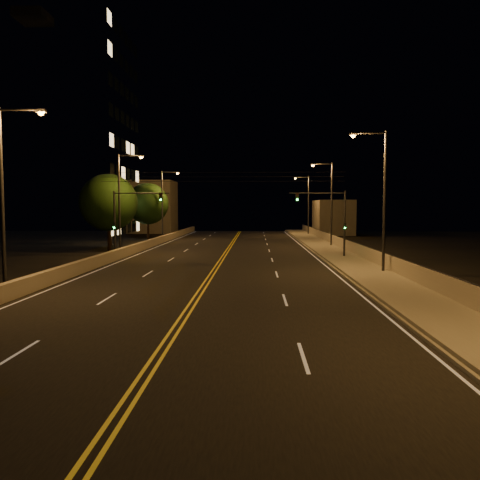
{
  "coord_description": "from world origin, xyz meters",
  "views": [
    {
      "loc": [
        3.02,
        -12.69,
        4.62
      ],
      "look_at": [
        2.0,
        18.0,
        2.5
      ],
      "focal_mm": 35.0,
      "sensor_mm": 36.0,
      "label": 1
    }
  ],
  "objects_px": {
    "tree_1": "(110,212)",
    "tree_0": "(109,203)",
    "streetlight_4": "(7,189)",
    "traffic_signal_right": "(334,216)",
    "traffic_signal_left": "(125,216)",
    "building_tower": "(36,133)",
    "streetlight_5": "(122,197)",
    "tree_2": "(148,204)",
    "streetlight_2": "(329,199)",
    "streetlight_6": "(164,201)",
    "streetlight_3": "(307,202)",
    "streetlight_1": "(381,193)"
  },
  "relations": [
    {
      "from": "streetlight_1",
      "to": "building_tower",
      "type": "bearing_deg",
      "value": 141.4
    },
    {
      "from": "streetlight_2",
      "to": "streetlight_5",
      "type": "bearing_deg",
      "value": -156.53
    },
    {
      "from": "streetlight_2",
      "to": "tree_2",
      "type": "distance_m",
      "value": 28.1
    },
    {
      "from": "tree_1",
      "to": "tree_2",
      "type": "relative_size",
      "value": 0.79
    },
    {
      "from": "streetlight_6",
      "to": "streetlight_2",
      "type": "bearing_deg",
      "value": -28.47
    },
    {
      "from": "traffic_signal_left",
      "to": "tree_2",
      "type": "xyz_separation_m",
      "value": [
        -4.02,
        26.24,
        1.34
      ]
    },
    {
      "from": "traffic_signal_left",
      "to": "tree_1",
      "type": "height_order",
      "value": "tree_1"
    },
    {
      "from": "building_tower",
      "to": "streetlight_5",
      "type": "bearing_deg",
      "value": -46.7
    },
    {
      "from": "traffic_signal_left",
      "to": "streetlight_2",
      "type": "bearing_deg",
      "value": 31.06
    },
    {
      "from": "streetlight_6",
      "to": "streetlight_5",
      "type": "bearing_deg",
      "value": -90.0
    },
    {
      "from": "building_tower",
      "to": "tree_0",
      "type": "height_order",
      "value": "building_tower"
    },
    {
      "from": "streetlight_3",
      "to": "streetlight_4",
      "type": "height_order",
      "value": "same"
    },
    {
      "from": "tree_1",
      "to": "tree_0",
      "type": "bearing_deg",
      "value": -73.69
    },
    {
      "from": "streetlight_5",
      "to": "tree_2",
      "type": "height_order",
      "value": "streetlight_5"
    },
    {
      "from": "tree_1",
      "to": "streetlight_1",
      "type": "bearing_deg",
      "value": -43.26
    },
    {
      "from": "streetlight_6",
      "to": "traffic_signal_left",
      "type": "bearing_deg",
      "value": -87.28
    },
    {
      "from": "streetlight_4",
      "to": "tree_0",
      "type": "relative_size",
      "value": 1.19
    },
    {
      "from": "streetlight_3",
      "to": "tree_2",
      "type": "relative_size",
      "value": 1.18
    },
    {
      "from": "streetlight_6",
      "to": "tree_2",
      "type": "distance_m",
      "value": 3.74
    },
    {
      "from": "streetlight_5",
      "to": "traffic_signal_right",
      "type": "bearing_deg",
      "value": -8.35
    },
    {
      "from": "tree_0",
      "to": "traffic_signal_right",
      "type": "bearing_deg",
      "value": -17.34
    },
    {
      "from": "tree_0",
      "to": "streetlight_2",
      "type": "bearing_deg",
      "value": 12.2
    },
    {
      "from": "traffic_signal_left",
      "to": "tree_0",
      "type": "relative_size",
      "value": 0.75
    },
    {
      "from": "building_tower",
      "to": "tree_1",
      "type": "height_order",
      "value": "building_tower"
    },
    {
      "from": "streetlight_2",
      "to": "streetlight_4",
      "type": "xyz_separation_m",
      "value": [
        -21.47,
        -30.35,
        0.0
      ]
    },
    {
      "from": "streetlight_1",
      "to": "streetlight_4",
      "type": "bearing_deg",
      "value": -159.08
    },
    {
      "from": "streetlight_2",
      "to": "traffic_signal_left",
      "type": "relative_size",
      "value": 1.6
    },
    {
      "from": "streetlight_5",
      "to": "traffic_signal_right",
      "type": "distance_m",
      "value": 20.23
    },
    {
      "from": "tree_2",
      "to": "building_tower",
      "type": "bearing_deg",
      "value": -156.5
    },
    {
      "from": "traffic_signal_left",
      "to": "tree_0",
      "type": "height_order",
      "value": "tree_0"
    },
    {
      "from": "traffic_signal_left",
      "to": "tree_0",
      "type": "distance_m",
      "value": 8.09
    },
    {
      "from": "tree_0",
      "to": "tree_1",
      "type": "height_order",
      "value": "tree_0"
    },
    {
      "from": "streetlight_6",
      "to": "tree_2",
      "type": "xyz_separation_m",
      "value": [
        -2.89,
        2.35,
        -0.4
      ]
    },
    {
      "from": "streetlight_2",
      "to": "streetlight_5",
      "type": "height_order",
      "value": "same"
    },
    {
      "from": "streetlight_2",
      "to": "building_tower",
      "type": "bearing_deg",
      "value": 167.93
    },
    {
      "from": "streetlight_1",
      "to": "streetlight_5",
      "type": "xyz_separation_m",
      "value": [
        -21.47,
        12.82,
        0.0
      ]
    },
    {
      "from": "streetlight_3",
      "to": "traffic_signal_left",
      "type": "height_order",
      "value": "streetlight_3"
    },
    {
      "from": "traffic_signal_left",
      "to": "building_tower",
      "type": "distance_m",
      "value": 28.94
    },
    {
      "from": "tree_0",
      "to": "traffic_signal_left",
      "type": "bearing_deg",
      "value": -61.95
    },
    {
      "from": "streetlight_2",
      "to": "tree_0",
      "type": "bearing_deg",
      "value": -167.8
    },
    {
      "from": "streetlight_4",
      "to": "tree_0",
      "type": "distance_m",
      "value": 25.29
    },
    {
      "from": "streetlight_2",
      "to": "streetlight_5",
      "type": "relative_size",
      "value": 1.0
    },
    {
      "from": "streetlight_2",
      "to": "traffic_signal_left",
      "type": "distance_m",
      "value": 23.81
    },
    {
      "from": "streetlight_6",
      "to": "traffic_signal_left",
      "type": "relative_size",
      "value": 1.6
    },
    {
      "from": "streetlight_5",
      "to": "tree_1",
      "type": "height_order",
      "value": "streetlight_5"
    },
    {
      "from": "streetlight_4",
      "to": "building_tower",
      "type": "distance_m",
      "value": 42.77
    },
    {
      "from": "building_tower",
      "to": "streetlight_1",
      "type": "bearing_deg",
      "value": -38.6
    },
    {
      "from": "traffic_signal_right",
      "to": "traffic_signal_left",
      "type": "bearing_deg",
      "value": 180.0
    },
    {
      "from": "streetlight_4",
      "to": "tree_1",
      "type": "height_order",
      "value": "streetlight_4"
    },
    {
      "from": "streetlight_1",
      "to": "tree_2",
      "type": "xyz_separation_m",
      "value": [
        -24.36,
        36.14,
        -0.4
      ]
    }
  ]
}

